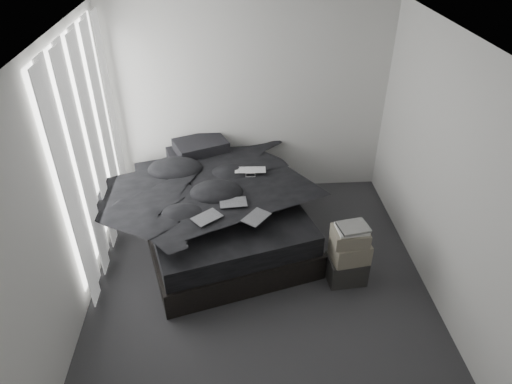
{
  "coord_description": "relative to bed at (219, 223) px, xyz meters",
  "views": [
    {
      "loc": [
        -0.27,
        -3.49,
        3.6
      ],
      "look_at": [
        0.0,
        0.8,
        0.75
      ],
      "focal_mm": 32.0,
      "sensor_mm": 36.0,
      "label": 1
    }
  ],
  "objects": [
    {
      "name": "floor",
      "position": [
        0.44,
        -1.02,
        -0.16
      ],
      "size": [
        3.6,
        4.2,
        0.01
      ],
      "primitive_type": "cube",
      "color": "#2C2C2E",
      "rests_on": "ground"
    },
    {
      "name": "ceiling",
      "position": [
        0.44,
        -1.02,
        2.44
      ],
      "size": [
        3.6,
        4.2,
        0.01
      ],
      "primitive_type": "cube",
      "color": "white",
      "rests_on": "ground"
    },
    {
      "name": "wall_back",
      "position": [
        0.44,
        1.08,
        1.14
      ],
      "size": [
        3.6,
        0.01,
        2.6
      ],
      "primitive_type": "cube",
      "color": "silver",
      "rests_on": "ground"
    },
    {
      "name": "wall_left",
      "position": [
        -1.36,
        -1.02,
        1.14
      ],
      "size": [
        0.01,
        4.2,
        2.6
      ],
      "primitive_type": "cube",
      "color": "silver",
      "rests_on": "ground"
    },
    {
      "name": "wall_right",
      "position": [
        2.24,
        -1.02,
        1.14
      ],
      "size": [
        0.01,
        4.2,
        2.6
      ],
      "primitive_type": "cube",
      "color": "silver",
      "rests_on": "ground"
    },
    {
      "name": "window_left",
      "position": [
        -1.34,
        -0.12,
        1.19
      ],
      "size": [
        0.02,
        2.0,
        2.3
      ],
      "primitive_type": "cube",
      "color": "white",
      "rests_on": "wall_left"
    },
    {
      "name": "curtain_left",
      "position": [
        -1.29,
        -0.12,
        1.12
      ],
      "size": [
        0.06,
        2.12,
        2.48
      ],
      "primitive_type": "cube",
      "color": "white",
      "rests_on": "wall_left"
    },
    {
      "name": "bed",
      "position": [
        0.0,
        0.0,
        0.0
      ],
      "size": [
        2.33,
        2.72,
        0.32
      ],
      "primitive_type": "cube",
      "rotation": [
        0.0,
        0.0,
        0.28
      ],
      "color": "black",
      "rests_on": "floor"
    },
    {
      "name": "mattress",
      "position": [
        0.0,
        0.0,
        0.28
      ],
      "size": [
        2.25,
        2.64,
        0.25
      ],
      "primitive_type": "cube",
      "rotation": [
        0.0,
        0.0,
        0.28
      ],
      "color": "black",
      "rests_on": "bed"
    },
    {
      "name": "duvet",
      "position": [
        0.02,
        -0.05,
        0.54
      ],
      "size": [
        2.2,
        2.38,
        0.27
      ],
      "primitive_type": "imported",
      "rotation": [
        0.0,
        0.0,
        0.28
      ],
      "color": "black",
      "rests_on": "mattress"
    },
    {
      "name": "pillow_lower",
      "position": [
        -0.3,
        0.85,
        0.49
      ],
      "size": [
        0.8,
        0.65,
        0.16
      ],
      "primitive_type": "cube",
      "rotation": [
        0.0,
        0.0,
        0.28
      ],
      "color": "black",
      "rests_on": "mattress"
    },
    {
      "name": "pillow_upper",
      "position": [
        -0.22,
        0.85,
        0.64
      ],
      "size": [
        0.78,
        0.66,
        0.15
      ],
      "primitive_type": "cube",
      "rotation": [
        0.0,
        0.0,
        0.38
      ],
      "color": "black",
      "rests_on": "pillow_lower"
    },
    {
      "name": "laptop",
      "position": [
        0.4,
        0.17,
        0.69
      ],
      "size": [
        0.38,
        0.25,
        0.03
      ],
      "primitive_type": "imported",
      "rotation": [
        0.0,
        0.0,
        -0.04
      ],
      "color": "silver",
      "rests_on": "duvet"
    },
    {
      "name": "comic_a",
      "position": [
        -0.1,
        -0.68,
        0.68
      ],
      "size": [
        0.35,
        0.33,
        0.01
      ],
      "primitive_type": "cube",
      "rotation": [
        0.0,
        0.0,
        0.66
      ],
      "color": "black",
      "rests_on": "duvet"
    },
    {
      "name": "comic_b",
      "position": [
        0.18,
        -0.42,
        0.69
      ],
      "size": [
        0.31,
        0.21,
        0.01
      ],
      "primitive_type": "cube",
      "rotation": [
        0.0,
        0.0,
        0.07
      ],
      "color": "black",
      "rests_on": "duvet"
    },
    {
      "name": "comic_c",
      "position": [
        0.41,
        -0.7,
        0.7
      ],
      "size": [
        0.33,
        0.35,
        0.01
      ],
      "primitive_type": "cube",
      "rotation": [
        0.0,
        0.0,
        0.89
      ],
      "color": "black",
      "rests_on": "duvet"
    },
    {
      "name": "side_stand",
      "position": [
        -0.51,
        -0.11,
        0.16
      ],
      "size": [
        0.37,
        0.37,
        0.63
      ],
      "primitive_type": "cylinder",
      "rotation": [
        0.0,
        0.0,
        -0.07
      ],
      "color": "black",
      "rests_on": "floor"
    },
    {
      "name": "papers",
      "position": [
        -0.5,
        -0.12,
        0.48
      ],
      "size": [
        0.26,
        0.2,
        0.01
      ],
      "primitive_type": "cube",
      "rotation": [
        0.0,
        0.0,
        0.1
      ],
      "color": "white",
      "rests_on": "side_stand"
    },
    {
      "name": "floor_books",
      "position": [
        -0.95,
        0.17,
        -0.09
      ],
      "size": [
        0.14,
        0.19,
        0.13
      ],
      "primitive_type": "cube",
      "rotation": [
        0.0,
        0.0,
        0.01
      ],
      "color": "black",
      "rests_on": "floor"
    },
    {
      "name": "box_lower",
      "position": [
        1.39,
        -0.89,
        -0.01
      ],
      "size": [
        0.43,
        0.35,
        0.3
      ],
      "primitive_type": "cube",
      "rotation": [
        0.0,
        0.0,
        0.09
      ],
      "color": "black",
      "rests_on": "floor"
    },
    {
      "name": "box_mid",
      "position": [
        1.4,
        -0.9,
        0.26
      ],
      "size": [
        0.42,
        0.36,
        0.23
      ],
      "primitive_type": "cube",
      "rotation": [
        0.0,
        0.0,
        0.16
      ],
      "color": "#6C6555",
      "rests_on": "box_lower"
    },
    {
      "name": "box_upper",
      "position": [
        1.38,
        -0.89,
        0.45
      ],
      "size": [
        0.37,
        0.3,
        0.16
      ],
      "primitive_type": "cube",
      "rotation": [
        0.0,
        0.0,
        0.04
      ],
      "color": "#6C6555",
      "rests_on": "box_mid"
    },
    {
      "name": "art_book_white",
      "position": [
        1.39,
        -0.89,
        0.54
      ],
      "size": [
        0.33,
        0.27,
        0.03
      ],
      "primitive_type": "cube",
      "rotation": [
        0.0,
        0.0,
        0.09
      ],
      "color": "silver",
      "rests_on": "box_upper"
    },
    {
      "name": "art_book_snake",
      "position": [
        1.4,
        -0.9,
        0.57
      ],
      "size": [
        0.34,
        0.29,
        0.03
      ],
      "primitive_type": "cube",
      "rotation": [
        0.0,
        0.0,
        0.19
      ],
      "color": "silver",
      "rests_on": "art_book_white"
    }
  ]
}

